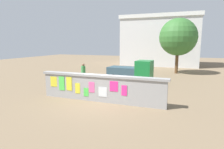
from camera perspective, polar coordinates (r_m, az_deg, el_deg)
The scene contains 9 objects.
ground at distance 17.94m, azimuth 6.88°, elevation -0.86°, with size 60.00×60.00×0.00m, color #7A664C.
poster_wall at distance 10.33m, azimuth -3.62°, elevation -4.03°, with size 7.32×0.42×1.51m.
auto_rickshaw_truck at distance 15.41m, azimuth 6.21°, elevation 0.86°, with size 3.68×1.71×1.85m.
motorcycle at distance 12.22m, azimuth -5.00°, elevation -3.46°, with size 1.90×0.56×0.87m.
bicycle_near at distance 11.75m, azimuth 3.67°, elevation -4.46°, with size 1.69×0.46×0.95m.
bicycle_far at distance 12.97m, azimuth -13.31°, elevation -3.37°, with size 1.68×0.50×0.95m.
person_walking at distance 15.20m, azimuth -8.72°, elevation 1.01°, with size 0.45×0.45×1.62m.
tree_roadside at distance 21.17m, azimuth 19.49°, elevation 10.70°, with size 3.91×3.91×5.81m.
building_background at distance 29.61m, azimuth 14.49°, elevation 9.90°, with size 10.97×7.05×7.13m.
Camera 1 is at (4.10, -9.17, 3.17)m, focal length 30.01 mm.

